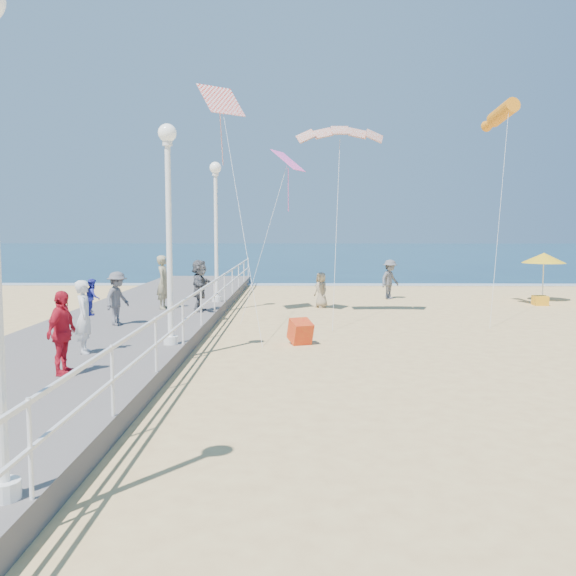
{
  "coord_description": "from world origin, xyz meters",
  "views": [
    {
      "loc": [
        -2.25,
        -15.49,
        3.27
      ],
      "look_at": [
        -2.5,
        2.0,
        1.6
      ],
      "focal_mm": 40.0,
      "sensor_mm": 36.0,
      "label": 1
    }
  ],
  "objects_px": {
    "spectator_5": "(200,285)",
    "beach_walker_a": "(390,279)",
    "toddler_held": "(93,297)",
    "spectator_3": "(62,333)",
    "spectator_2": "(117,298)",
    "spectator_6": "(164,282)",
    "beach_umbrella": "(544,258)",
    "woman_holding_toddler": "(85,317)",
    "box_kite": "(300,334)",
    "lamp_post_mid": "(169,211)",
    "beach_walker_c": "(321,290)",
    "beach_chair_right": "(540,300)",
    "lamp_post_far": "(216,217)"
  },
  "relations": [
    {
      "from": "beach_walker_c",
      "to": "beach_chair_right",
      "type": "relative_size",
      "value": 2.62
    },
    {
      "from": "beach_walker_c",
      "to": "woman_holding_toddler",
      "type": "bearing_deg",
      "value": -61.06
    },
    {
      "from": "woman_holding_toddler",
      "to": "toddler_held",
      "type": "relative_size",
      "value": 1.98
    },
    {
      "from": "box_kite",
      "to": "beach_chair_right",
      "type": "distance_m",
      "value": 13.61
    },
    {
      "from": "toddler_held",
      "to": "beach_umbrella",
      "type": "height_order",
      "value": "beach_umbrella"
    },
    {
      "from": "woman_holding_toddler",
      "to": "box_kite",
      "type": "bearing_deg",
      "value": -68.97
    },
    {
      "from": "spectator_5",
      "to": "beach_walker_a",
      "type": "bearing_deg",
      "value": -43.65
    },
    {
      "from": "beach_walker_c",
      "to": "beach_chair_right",
      "type": "bearing_deg",
      "value": 61.26
    },
    {
      "from": "spectator_5",
      "to": "toddler_held",
      "type": "bearing_deg",
      "value": 171.28
    },
    {
      "from": "spectator_2",
      "to": "box_kite",
      "type": "relative_size",
      "value": 2.62
    },
    {
      "from": "lamp_post_mid",
      "to": "spectator_5",
      "type": "distance_m",
      "value": 6.64
    },
    {
      "from": "spectator_5",
      "to": "spectator_6",
      "type": "relative_size",
      "value": 0.94
    },
    {
      "from": "woman_holding_toddler",
      "to": "spectator_2",
      "type": "distance_m",
      "value": 4.22
    },
    {
      "from": "spectator_5",
      "to": "beach_chair_right",
      "type": "xyz_separation_m",
      "value": [
        13.51,
        5.12,
        -1.08
      ]
    },
    {
      "from": "lamp_post_mid",
      "to": "spectator_6",
      "type": "distance_m",
      "value": 7.38
    },
    {
      "from": "lamp_post_mid",
      "to": "beach_walker_c",
      "type": "bearing_deg",
      "value": 68.62
    },
    {
      "from": "woman_holding_toddler",
      "to": "beach_walker_a",
      "type": "relative_size",
      "value": 0.93
    },
    {
      "from": "spectator_3",
      "to": "beach_umbrella",
      "type": "relative_size",
      "value": 0.77
    },
    {
      "from": "lamp_post_far",
      "to": "spectator_2",
      "type": "relative_size",
      "value": 3.39
    },
    {
      "from": "spectator_6",
      "to": "lamp_post_far",
      "type": "bearing_deg",
      "value": -32.08
    },
    {
      "from": "woman_holding_toddler",
      "to": "spectator_3",
      "type": "xyz_separation_m",
      "value": [
        0.28,
        -2.18,
        -0.01
      ]
    },
    {
      "from": "spectator_5",
      "to": "beach_umbrella",
      "type": "xyz_separation_m",
      "value": [
        14.17,
        6.62,
        0.63
      ]
    },
    {
      "from": "lamp_post_mid",
      "to": "woman_holding_toddler",
      "type": "height_order",
      "value": "lamp_post_mid"
    },
    {
      "from": "beach_walker_a",
      "to": "spectator_3",
      "type": "bearing_deg",
      "value": -163.88
    },
    {
      "from": "lamp_post_mid",
      "to": "lamp_post_far",
      "type": "height_order",
      "value": "same"
    },
    {
      "from": "toddler_held",
      "to": "beach_walker_a",
      "type": "relative_size",
      "value": 0.47
    },
    {
      "from": "spectator_2",
      "to": "beach_walker_c",
      "type": "bearing_deg",
      "value": -21.82
    },
    {
      "from": "spectator_2",
      "to": "beach_chair_right",
      "type": "relative_size",
      "value": 2.86
    },
    {
      "from": "lamp_post_mid",
      "to": "beach_umbrella",
      "type": "bearing_deg",
      "value": 42.57
    },
    {
      "from": "spectator_3",
      "to": "spectator_6",
      "type": "relative_size",
      "value": 0.88
    },
    {
      "from": "box_kite",
      "to": "beach_chair_right",
      "type": "relative_size",
      "value": 1.09
    },
    {
      "from": "lamp_post_mid",
      "to": "beach_walker_a",
      "type": "relative_size",
      "value": 2.97
    },
    {
      "from": "lamp_post_mid",
      "to": "beach_umbrella",
      "type": "relative_size",
      "value": 2.49
    },
    {
      "from": "lamp_post_mid",
      "to": "woman_holding_toddler",
      "type": "relative_size",
      "value": 3.19
    },
    {
      "from": "spectator_2",
      "to": "spectator_6",
      "type": "distance_m",
      "value": 3.81
    },
    {
      "from": "woman_holding_toddler",
      "to": "spectator_6",
      "type": "xyz_separation_m",
      "value": [
        0.14,
        7.96,
        0.1
      ]
    },
    {
      "from": "beach_walker_a",
      "to": "beach_umbrella",
      "type": "bearing_deg",
      "value": -53.1
    },
    {
      "from": "box_kite",
      "to": "beach_umbrella",
      "type": "xyz_separation_m",
      "value": [
        10.75,
        10.64,
        1.61
      ]
    },
    {
      "from": "beach_walker_c",
      "to": "beach_umbrella",
      "type": "relative_size",
      "value": 0.67
    },
    {
      "from": "spectator_2",
      "to": "spectator_3",
      "type": "distance_m",
      "value": 6.41
    },
    {
      "from": "toddler_held",
      "to": "beach_chair_right",
      "type": "xyz_separation_m",
      "value": [
        14.86,
        12.29,
        -1.47
      ]
    },
    {
      "from": "beach_chair_right",
      "to": "woman_holding_toddler",
      "type": "bearing_deg",
      "value": -140.34
    },
    {
      "from": "woman_holding_toddler",
      "to": "spectator_2",
      "type": "xyz_separation_m",
      "value": [
        -0.43,
        4.2,
        -0.05
      ]
    },
    {
      "from": "toddler_held",
      "to": "spectator_3",
      "type": "relative_size",
      "value": 0.51
    },
    {
      "from": "woman_holding_toddler",
      "to": "beach_walker_a",
      "type": "xyz_separation_m",
      "value": [
        9.05,
        14.72,
        -0.34
      ]
    },
    {
      "from": "spectator_2",
      "to": "beach_umbrella",
      "type": "xyz_separation_m",
      "value": [
        16.11,
        9.75,
        0.72
      ]
    },
    {
      "from": "lamp_post_far",
      "to": "woman_holding_toddler",
      "type": "distance_m",
      "value": 10.57
    },
    {
      "from": "beach_walker_c",
      "to": "toddler_held",
      "type": "bearing_deg",
      "value": -60.76
    },
    {
      "from": "lamp_post_far",
      "to": "toddler_held",
      "type": "relative_size",
      "value": 6.31
    },
    {
      "from": "spectator_3",
      "to": "box_kite",
      "type": "distance_m",
      "value": 7.24
    }
  ]
}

